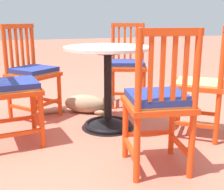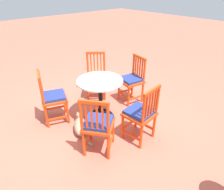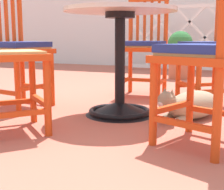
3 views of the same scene
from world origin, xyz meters
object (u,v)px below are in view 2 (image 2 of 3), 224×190
(orange_chair_at_corner, at_px, (132,80))
(orange_chair_tucked_in, at_px, (53,98))
(cafe_table, at_px, (101,103))
(orange_chair_near_fence, at_px, (141,114))
(tabby_cat, at_px, (80,125))
(orange_chair_by_planter, at_px, (96,77))
(orange_chair_facing_out, at_px, (98,125))

(orange_chair_at_corner, distance_m, orange_chair_tucked_in, 1.53)
(cafe_table, bearing_deg, orange_chair_near_fence, 96.55)
(orange_chair_at_corner, height_order, orange_chair_tucked_in, same)
(orange_chair_near_fence, relative_size, orange_chair_tucked_in, 1.00)
(orange_chair_tucked_in, distance_m, tabby_cat, 0.64)
(orange_chair_near_fence, distance_m, orange_chair_at_corner, 1.14)
(tabby_cat, bearing_deg, orange_chair_tucked_in, -71.77)
(tabby_cat, bearing_deg, orange_chair_by_planter, -141.29)
(orange_chair_facing_out, bearing_deg, orange_chair_by_planter, -126.78)
(orange_chair_at_corner, bearing_deg, orange_chair_near_fence, 49.61)
(orange_chair_tucked_in, height_order, orange_chair_facing_out, same)
(cafe_table, distance_m, tabby_cat, 0.51)
(orange_chair_at_corner, xyz_separation_m, orange_chair_tucked_in, (1.48, -0.41, 0.00))
(orange_chair_tucked_in, xyz_separation_m, tabby_cat, (-0.17, 0.51, -0.35))
(orange_chair_by_planter, distance_m, orange_chair_tucked_in, 1.09)
(orange_chair_at_corner, distance_m, orange_chair_by_planter, 0.74)
(cafe_table, distance_m, orange_chair_at_corner, 0.85)
(orange_chair_by_planter, bearing_deg, cafe_table, 57.57)
(orange_chair_at_corner, bearing_deg, orange_chair_facing_out, 25.64)
(orange_chair_near_fence, relative_size, orange_chair_at_corner, 1.00)
(orange_chair_at_corner, bearing_deg, tabby_cat, 4.47)
(orange_chair_by_planter, xyz_separation_m, orange_chair_facing_out, (0.95, 1.27, 0.01))
(orange_chair_near_fence, distance_m, tabby_cat, 1.02)
(orange_chair_near_fence, distance_m, orange_chair_facing_out, 0.66)
(orange_chair_near_fence, xyz_separation_m, orange_chair_tucked_in, (0.74, -1.28, 0.00))
(cafe_table, xyz_separation_m, orange_chair_near_fence, (-0.09, 0.82, 0.16))
(orange_chair_at_corner, distance_m, orange_chair_facing_out, 1.51)
(orange_chair_at_corner, xyz_separation_m, orange_chair_by_planter, (0.41, -0.62, -0.01))
(cafe_table, distance_m, orange_chair_facing_out, 0.81)
(orange_chair_facing_out, bearing_deg, orange_chair_at_corner, -154.36)
(cafe_table, relative_size, orange_chair_by_planter, 0.83)
(cafe_table, relative_size, tabby_cat, 1.07)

